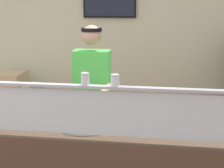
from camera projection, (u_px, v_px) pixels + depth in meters
The scene contains 9 objects.
shop_rear_unit at pixel (136, 46), 4.91m from camera, with size 6.60×0.13×2.70m.
sneeze_guard at pixel (108, 106), 2.49m from camera, with size 2.02×0.06×0.43m.
pizza_tray at pixel (85, 124), 2.85m from camera, with size 0.46×0.46×0.04m.
pizza_server at pixel (85, 123), 2.83m from camera, with size 0.07×0.28×0.01m, color #ADAFB7.
parmesan_shaker at pixel (85, 80), 2.47m from camera, with size 0.06×0.06×0.09m.
pepper_flake_shaker at pixel (115, 81), 2.44m from camera, with size 0.06×0.06×0.09m.
worker_figure at pixel (93, 96), 3.56m from camera, with size 0.41×0.50×1.76m.
prep_shelf at pixel (12, 112), 4.93m from camera, with size 0.70×0.55×0.82m, color #B7BABF.
pizza_box_stack at pixel (9, 79), 4.81m from camera, with size 0.48×0.47×0.18m.
Camera 1 is at (1.49, -2.29, 1.98)m, focal length 53.28 mm.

